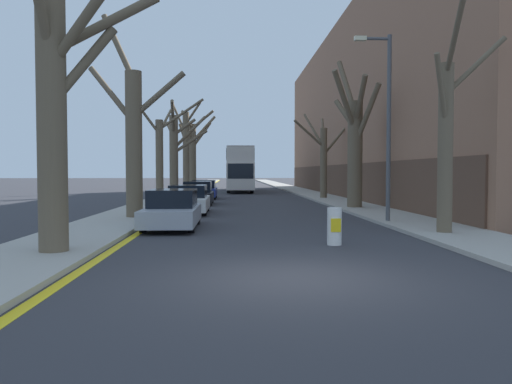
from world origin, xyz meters
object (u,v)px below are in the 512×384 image
(street_tree_left_5, at_px, (194,151))
(street_tree_right_2, at_px, (323,157))
(street_tree_right_1, at_px, (354,142))
(traffic_bollard, at_px, (334,226))
(parked_car_0, at_px, (172,210))
(street_tree_left_3, at_px, (176,151))
(parked_car_2, at_px, (198,194))
(double_decker_bus, at_px, (240,167))
(street_tree_right_0, at_px, (447,136))
(parked_car_3, at_px, (204,190))
(street_tree_left_0, at_px, (56,111))
(street_tree_left_1, at_px, (133,135))
(lamp_post, at_px, (386,118))
(street_tree_left_2, at_px, (160,155))
(parked_car_1, at_px, (188,200))
(street_tree_left_4, at_px, (186,149))

(street_tree_left_5, xyz_separation_m, street_tree_right_2, (10.52, -17.39, -1.09))
(street_tree_right_1, relative_size, traffic_bollard, 8.09)
(street_tree_right_2, distance_m, parked_car_0, 19.97)
(street_tree_left_3, xyz_separation_m, parked_car_2, (1.96, -6.03, -2.80))
(street_tree_left_3, relative_size, double_decker_bus, 0.56)
(street_tree_right_0, relative_size, traffic_bollard, 6.95)
(parked_car_0, relative_size, parked_car_3, 1.00)
(street_tree_left_0, xyz_separation_m, street_tree_right_2, (10.49, 23.56, -0.31))
(street_tree_left_1, xyz_separation_m, street_tree_left_3, (-0.01, 15.53, 0.02))
(street_tree_left_5, height_order, parked_car_2, street_tree_left_5)
(street_tree_left_3, distance_m, street_tree_right_0, 23.83)
(double_decker_bus, bearing_deg, street_tree_left_5, 144.89)
(street_tree_right_2, distance_m, parked_car_2, 10.27)
(double_decker_bus, relative_size, lamp_post, 1.71)
(street_tree_left_2, relative_size, traffic_bollard, 6.42)
(parked_car_1, bearing_deg, parked_car_0, -90.00)
(street_tree_left_1, bearing_deg, street_tree_left_2, 90.35)
(street_tree_right_0, height_order, street_tree_right_1, street_tree_right_1)
(street_tree_left_1, xyz_separation_m, parked_car_3, (1.95, 15.90, -2.79))
(parked_car_2, bearing_deg, street_tree_left_2, -143.52)
(parked_car_3, bearing_deg, street_tree_right_2, -8.29)
(street_tree_right_2, xyz_separation_m, double_decker_bus, (-5.75, 14.03, -0.63))
(street_tree_left_5, distance_m, parked_car_0, 35.50)
(street_tree_left_0, relative_size, parked_car_1, 1.48)
(street_tree_right_0, xyz_separation_m, parked_car_2, (-8.52, 15.37, -2.38))
(street_tree_right_0, height_order, parked_car_2, street_tree_right_0)
(street_tree_left_3, xyz_separation_m, street_tree_left_4, (-0.04, 8.27, 0.49))
(street_tree_right_1, height_order, traffic_bollard, street_tree_right_1)
(traffic_bollard, bearing_deg, lamp_post, 60.28)
(street_tree_left_0, bearing_deg, parked_car_2, 83.99)
(street_tree_left_4, xyz_separation_m, traffic_bollard, (6.81, -31.24, -3.44))
(street_tree_left_1, bearing_deg, lamp_post, -12.67)
(street_tree_left_4, xyz_separation_m, parked_car_2, (2.01, -14.30, -3.29))
(street_tree_left_4, relative_size, parked_car_0, 1.91)
(street_tree_left_5, relative_size, street_tree_right_1, 1.04)
(lamp_post, bearing_deg, traffic_bollard, -119.72)
(street_tree_left_1, height_order, street_tree_right_1, street_tree_left_1)
(street_tree_left_3, xyz_separation_m, parked_car_1, (1.96, -12.58, -2.82))
(street_tree_right_0, bearing_deg, parked_car_3, 111.36)
(street_tree_left_3, height_order, street_tree_left_4, street_tree_left_4)
(street_tree_right_1, bearing_deg, double_decker_bus, 103.40)
(street_tree_left_0, distance_m, street_tree_right_0, 10.89)
(street_tree_left_4, bearing_deg, parked_car_0, -85.75)
(street_tree_left_3, relative_size, street_tree_left_4, 0.82)
(double_decker_bus, bearing_deg, street_tree_right_2, -67.73)
(street_tree_left_2, bearing_deg, traffic_bollard, -66.25)
(street_tree_left_5, bearing_deg, parked_car_0, -86.80)
(street_tree_left_1, height_order, street_tree_right_2, street_tree_left_1)
(street_tree_left_2, height_order, street_tree_right_1, street_tree_right_1)
(parked_car_1, bearing_deg, street_tree_right_1, 14.40)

